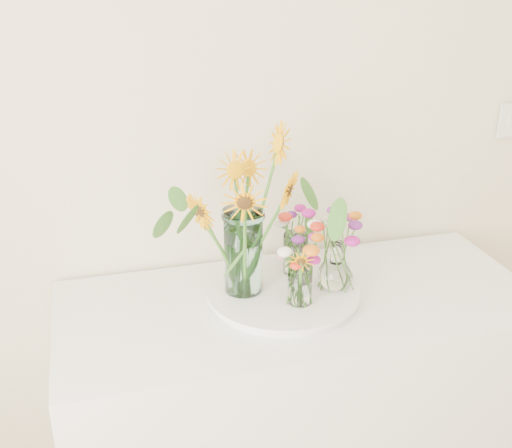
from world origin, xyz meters
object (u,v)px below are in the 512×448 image
tray (283,294)px  small_vase_b (336,265)px  mason_jar (243,252)px  counter (296,421)px  small_vase_a (300,286)px  small_vase_c (295,254)px

tray → small_vase_b: size_ratio=2.85×
tray → mason_jar: 0.18m
counter → small_vase_a: size_ratio=12.01×
counter → mason_jar: size_ratio=5.46×
counter → small_vase_a: 0.54m
counter → small_vase_a: (-0.02, -0.06, 0.53)m
small_vase_a → small_vase_b: bearing=24.1°
small_vase_a → small_vase_c: small_vase_c is taller
counter → tray: bearing=153.9°
small_vase_c → tray: bearing=-126.1°
tray → small_vase_c: size_ratio=3.27×
counter → mason_jar: (-0.16, 0.05, 0.60)m
counter → small_vase_c: (0.02, 0.12, 0.54)m
mason_jar → small_vase_b: bearing=-11.3°
small_vase_b → mason_jar: bearing=168.7°
tray → small_vase_b: 0.18m
counter → tray: tray is taller
mason_jar → small_vase_c: bearing=21.0°
tray → small_vase_a: small_vase_a is taller
small_vase_a → small_vase_b: (0.13, 0.06, 0.02)m
counter → small_vase_b: size_ratio=9.38×
mason_jar → small_vase_c: 0.20m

